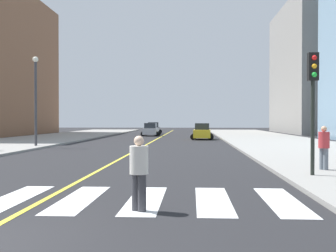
{
  "coord_description": "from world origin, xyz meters",
  "views": [
    {
      "loc": [
        3.94,
        -6.96,
        2.13
      ],
      "look_at": [
        1.42,
        36.52,
        1.52
      ],
      "focal_mm": 44.21,
      "sensor_mm": 36.0,
      "label": 1
    }
  ],
  "objects_px": {
    "car_yellow_nearest": "(202,132)",
    "traffic_light_near_corner": "(313,89)",
    "car_silver_third": "(151,130)",
    "pedestrian_crossing": "(139,170)",
    "car_gray_second": "(154,128)",
    "street_lamp": "(36,93)",
    "pedestrian_waiting_east": "(324,146)"
  },
  "relations": [
    {
      "from": "car_yellow_nearest",
      "to": "traffic_light_near_corner",
      "type": "bearing_deg",
      "value": 98.53
    },
    {
      "from": "car_yellow_nearest",
      "to": "car_silver_third",
      "type": "distance_m",
      "value": 11.84
    },
    {
      "from": "street_lamp",
      "to": "pedestrian_waiting_east",
      "type": "bearing_deg",
      "value": -40.01
    },
    {
      "from": "car_yellow_nearest",
      "to": "traffic_light_near_corner",
      "type": "distance_m",
      "value": 30.68
    },
    {
      "from": "pedestrian_crossing",
      "to": "pedestrian_waiting_east",
      "type": "xyz_separation_m",
      "value": [
        6.51,
        7.24,
        0.14
      ]
    },
    {
      "from": "traffic_light_near_corner",
      "to": "car_yellow_nearest",
      "type": "bearing_deg",
      "value": -83.95
    },
    {
      "from": "car_yellow_nearest",
      "to": "pedestrian_waiting_east",
      "type": "bearing_deg",
      "value": 100.68
    },
    {
      "from": "car_gray_second",
      "to": "traffic_light_near_corner",
      "type": "distance_m",
      "value": 49.61
    },
    {
      "from": "car_silver_third",
      "to": "pedestrian_waiting_east",
      "type": "xyz_separation_m",
      "value": [
        10.79,
        -38.53,
        0.3
      ]
    },
    {
      "from": "car_yellow_nearest",
      "to": "car_gray_second",
      "type": "height_order",
      "value": "car_gray_second"
    },
    {
      "from": "car_yellow_nearest",
      "to": "pedestrian_crossing",
      "type": "bearing_deg",
      "value": 88.72
    },
    {
      "from": "car_gray_second",
      "to": "pedestrian_waiting_east",
      "type": "xyz_separation_m",
      "value": [
        11.2,
        -46.79,
        0.27
      ]
    },
    {
      "from": "street_lamp",
      "to": "car_silver_third",
      "type": "bearing_deg",
      "value": 74.61
    },
    {
      "from": "car_gray_second",
      "to": "traffic_light_near_corner",
      "type": "height_order",
      "value": "traffic_light_near_corner"
    },
    {
      "from": "car_yellow_nearest",
      "to": "pedestrian_waiting_east",
      "type": "distance_m",
      "value": 29.03
    },
    {
      "from": "pedestrian_crossing",
      "to": "car_yellow_nearest",
      "type": "bearing_deg",
      "value": 119.39
    },
    {
      "from": "traffic_light_near_corner",
      "to": "pedestrian_crossing",
      "type": "xyz_separation_m",
      "value": [
        -5.58,
        -5.57,
        -2.29
      ]
    },
    {
      "from": "traffic_light_near_corner",
      "to": "pedestrian_crossing",
      "type": "height_order",
      "value": "traffic_light_near_corner"
    },
    {
      "from": "car_yellow_nearest",
      "to": "car_silver_third",
      "type": "height_order",
      "value": "car_yellow_nearest"
    },
    {
      "from": "car_gray_second",
      "to": "street_lamp",
      "type": "height_order",
      "value": "street_lamp"
    },
    {
      "from": "car_gray_second",
      "to": "pedestrian_crossing",
      "type": "bearing_deg",
      "value": -86.69
    },
    {
      "from": "pedestrian_waiting_east",
      "to": "car_gray_second",
      "type": "bearing_deg",
      "value": 159.47
    },
    {
      "from": "traffic_light_near_corner",
      "to": "pedestrian_waiting_east",
      "type": "distance_m",
      "value": 2.88
    },
    {
      "from": "car_yellow_nearest",
      "to": "pedestrian_waiting_east",
      "type": "height_order",
      "value": "pedestrian_waiting_east"
    },
    {
      "from": "pedestrian_crossing",
      "to": "street_lamp",
      "type": "distance_m",
      "value": 24.61
    },
    {
      "from": "car_yellow_nearest",
      "to": "pedestrian_crossing",
      "type": "relative_size",
      "value": 2.31
    },
    {
      "from": "car_yellow_nearest",
      "to": "street_lamp",
      "type": "bearing_deg",
      "value": 49.37
    },
    {
      "from": "car_silver_third",
      "to": "pedestrian_crossing",
      "type": "distance_m",
      "value": 45.97
    },
    {
      "from": "car_gray_second",
      "to": "car_silver_third",
      "type": "bearing_deg",
      "value": -88.84
    },
    {
      "from": "traffic_light_near_corner",
      "to": "pedestrian_waiting_east",
      "type": "bearing_deg",
      "value": -118.78
    },
    {
      "from": "car_silver_third",
      "to": "car_yellow_nearest",
      "type": "bearing_deg",
      "value": -54.14
    },
    {
      "from": "car_silver_third",
      "to": "pedestrian_crossing",
      "type": "relative_size",
      "value": 2.23
    }
  ]
}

